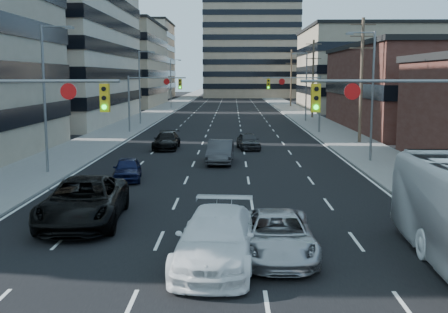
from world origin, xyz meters
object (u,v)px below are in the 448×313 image
at_px(white_van, 216,239).
at_px(silver_suv, 278,235).
at_px(sedan_blue, 127,169).
at_px(black_pickup, 84,201).

height_order(white_van, silver_suv, white_van).
bearing_deg(sedan_blue, white_van, -76.72).
bearing_deg(white_van, black_pickup, 142.27).
distance_m(silver_suv, sedan_blue, 15.69).
relative_size(white_van, sedan_blue, 1.55).
xyz_separation_m(black_pickup, silver_suv, (7.59, -4.14, -0.19)).
height_order(black_pickup, silver_suv, black_pickup).
bearing_deg(silver_suv, white_van, -155.39).
height_order(silver_suv, sedan_blue, silver_suv).
distance_m(black_pickup, white_van, 7.52).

